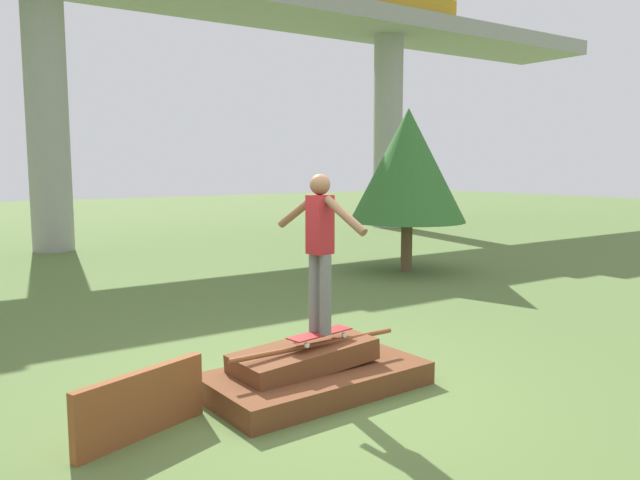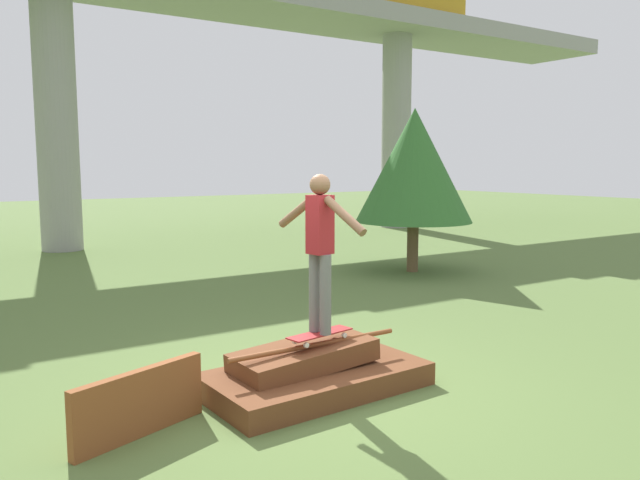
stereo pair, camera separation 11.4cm
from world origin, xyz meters
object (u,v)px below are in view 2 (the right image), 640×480
Objects in this scene: skater at (320,241)px; tree_behind_left at (414,166)px; skateboard at (320,334)px; car_on_overpass_right at (403,1)px.

skater is 7.72m from tree_behind_left.
tree_behind_left is at bearing 41.09° from skateboard.
car_on_overpass_right is (11.98, 12.73, 7.72)m from skateboard.
skater is at bearing 26.57° from skateboard.
car_on_overpass_right is at bearing 46.73° from skateboard.
skateboard is 19.11m from car_on_overpass_right.
car_on_overpass_right reaches higher than skater.
tree_behind_left reaches higher than skater.
skateboard is 0.99m from skater.
car_on_overpass_right is at bearing 46.73° from skater.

